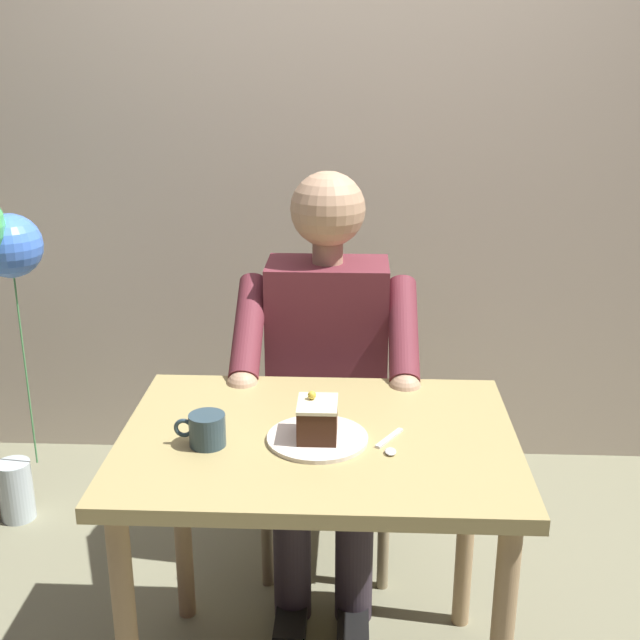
{
  "coord_description": "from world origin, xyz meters",
  "views": [
    {
      "loc": [
        -0.08,
        1.73,
        1.62
      ],
      "look_at": [
        0.0,
        -0.1,
        1.0
      ],
      "focal_mm": 45.88,
      "sensor_mm": 36.0,
      "label": 1
    }
  ],
  "objects_px": {
    "cake_slice": "(317,419)",
    "dessert_spoon": "(390,445)",
    "dining_table": "(318,474)",
    "chair": "(328,409)",
    "seated_person": "(326,379)",
    "coffee_cup": "(206,429)"
  },
  "relations": [
    {
      "from": "chair",
      "to": "coffee_cup",
      "type": "xyz_separation_m",
      "value": [
        0.25,
        0.76,
        0.3
      ]
    },
    {
      "from": "chair",
      "to": "dessert_spoon",
      "type": "bearing_deg",
      "value": 102.53
    },
    {
      "from": "cake_slice",
      "to": "dessert_spoon",
      "type": "bearing_deg",
      "value": 171.4
    },
    {
      "from": "coffee_cup",
      "to": "dining_table",
      "type": "bearing_deg",
      "value": -165.68
    },
    {
      "from": "coffee_cup",
      "to": "dessert_spoon",
      "type": "xyz_separation_m",
      "value": [
        -0.42,
        -0.01,
        -0.04
      ]
    },
    {
      "from": "seated_person",
      "to": "dessert_spoon",
      "type": "xyz_separation_m",
      "value": [
        -0.17,
        0.58,
        0.09
      ]
    },
    {
      "from": "dining_table",
      "to": "cake_slice",
      "type": "relative_size",
      "value": 8.24
    },
    {
      "from": "seated_person",
      "to": "dining_table",
      "type": "bearing_deg",
      "value": 90.0
    },
    {
      "from": "seated_person",
      "to": "cake_slice",
      "type": "relative_size",
      "value": 11.28
    },
    {
      "from": "dining_table",
      "to": "dessert_spoon",
      "type": "relative_size",
      "value": 6.75
    },
    {
      "from": "chair",
      "to": "coffee_cup",
      "type": "height_order",
      "value": "chair"
    },
    {
      "from": "dining_table",
      "to": "cake_slice",
      "type": "height_order",
      "value": "cake_slice"
    },
    {
      "from": "dining_table",
      "to": "seated_person",
      "type": "relative_size",
      "value": 0.73
    },
    {
      "from": "cake_slice",
      "to": "dessert_spoon",
      "type": "distance_m",
      "value": 0.18
    },
    {
      "from": "chair",
      "to": "seated_person",
      "type": "height_order",
      "value": "seated_person"
    },
    {
      "from": "dining_table",
      "to": "dessert_spoon",
      "type": "height_order",
      "value": "dessert_spoon"
    },
    {
      "from": "dining_table",
      "to": "seated_person",
      "type": "bearing_deg",
      "value": -90.0
    },
    {
      "from": "seated_person",
      "to": "coffee_cup",
      "type": "height_order",
      "value": "seated_person"
    },
    {
      "from": "coffee_cup",
      "to": "dessert_spoon",
      "type": "bearing_deg",
      "value": -178.76
    },
    {
      "from": "chair",
      "to": "cake_slice",
      "type": "distance_m",
      "value": 0.79
    },
    {
      "from": "cake_slice",
      "to": "dessert_spoon",
      "type": "xyz_separation_m",
      "value": [
        -0.17,
        0.03,
        -0.05
      ]
    },
    {
      "from": "dining_table",
      "to": "cake_slice",
      "type": "distance_m",
      "value": 0.16
    }
  ]
}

